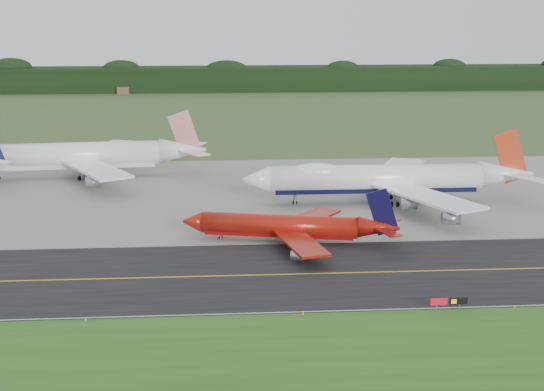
{
  "coord_description": "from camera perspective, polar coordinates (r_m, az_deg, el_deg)",
  "views": [
    {
      "loc": [
        -13.07,
        -117.93,
        41.41
      ],
      "look_at": [
        -3.15,
        22.0,
        6.59
      ],
      "focal_mm": 50.0,
      "sensor_mm": 36.0,
      "label": 1
    }
  ],
  "objects": [
    {
      "name": "jet_red_737",
      "position": [
        137.05,
        1.43,
        -2.36
      ],
      "size": [
        39.38,
        31.61,
        10.7
      ],
      "color": "maroon",
      "rests_on": "ground"
    },
    {
      "name": "taxiway_sign",
      "position": [
        110.37,
        13.17,
        -7.78
      ],
      "size": [
        5.36,
        0.39,
        1.79
      ],
      "color": "slate",
      "rests_on": "ground"
    },
    {
      "name": "edge_marker_right",
      "position": [
        113.57,
        17.8,
        -8.01
      ],
      "size": [
        0.16,
        0.16,
        0.5
      ],
      "primitive_type": "cylinder",
      "color": "yellow",
      "rests_on": "ground"
    },
    {
      "name": "grass_verge",
      "position": [
        93.61,
        4.5,
        -12.36
      ],
      "size": [
        400.0,
        30.0,
        0.01
      ],
      "primitive_type": "cube",
      "color": "#295A1A",
      "rests_on": "ground"
    },
    {
      "name": "ground",
      "position": [
        125.67,
        2.15,
        -5.31
      ],
      "size": [
        600.0,
        600.0,
        0.0
      ],
      "primitive_type": "plane",
      "color": "#355226",
      "rests_on": "ground"
    },
    {
      "name": "edge_marker_left",
      "position": [
        107.38,
        -13.86,
        -9.03
      ],
      "size": [
        0.16,
        0.16,
        0.5
      ],
      "primitive_type": "cylinder",
      "color": "yellow",
      "rests_on": "ground"
    },
    {
      "name": "jet_ba_747",
      "position": [
        165.77,
        8.56,
        1.27
      ],
      "size": [
        63.84,
        53.08,
        16.1
      ],
      "color": "white",
      "rests_on": "ground"
    },
    {
      "name": "apron",
      "position": [
        174.42,
        0.36,
        0.21
      ],
      "size": [
        400.0,
        78.0,
        0.01
      ],
      "primitive_type": "cube",
      "color": "gray",
      "rests_on": "ground"
    },
    {
      "name": "taxiway_edge_line",
      "position": [
        107.57,
        3.27,
        -8.71
      ],
      "size": [
        400.0,
        0.25,
        0.0
      ],
      "primitive_type": "cube",
      "color": "silver",
      "rests_on": "taxiway"
    },
    {
      "name": "edge_marker_center",
      "position": [
        106.36,
        2.34,
        -8.84
      ],
      "size": [
        0.16,
        0.16,
        0.5
      ],
      "primitive_type": "cylinder",
      "color": "yellow",
      "rests_on": "ground"
    },
    {
      "name": "taxiway",
      "position": [
        121.92,
        2.35,
        -5.92
      ],
      "size": [
        400.0,
        32.0,
        0.02
      ],
      "primitive_type": "cube",
      "color": "black",
      "rests_on": "ground"
    },
    {
      "name": "taxiway_centreline",
      "position": [
        121.92,
        2.35,
        -5.91
      ],
      "size": [
        400.0,
        0.4,
        0.0
      ],
      "primitive_type": "cube",
      "color": "gold",
      "rests_on": "taxiway"
    },
    {
      "name": "jet_star_tail",
      "position": [
        194.97,
        -14.13,
        2.91
      ],
      "size": [
        62.88,
        52.5,
        16.58
      ],
      "color": "white",
      "rests_on": "ground"
    },
    {
      "name": "horizon_treeline",
      "position": [
        393.56,
        -2.16,
        8.69
      ],
      "size": [
        700.0,
        25.0,
        12.0
      ],
      "color": "black",
      "rests_on": "ground"
    }
  ]
}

